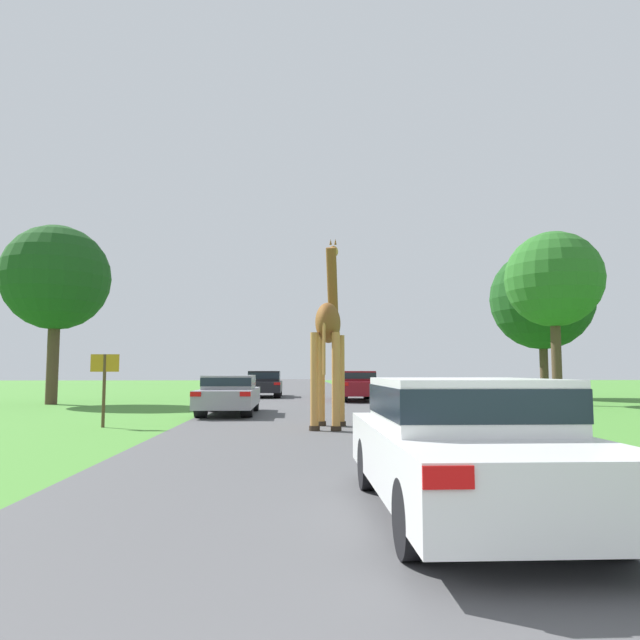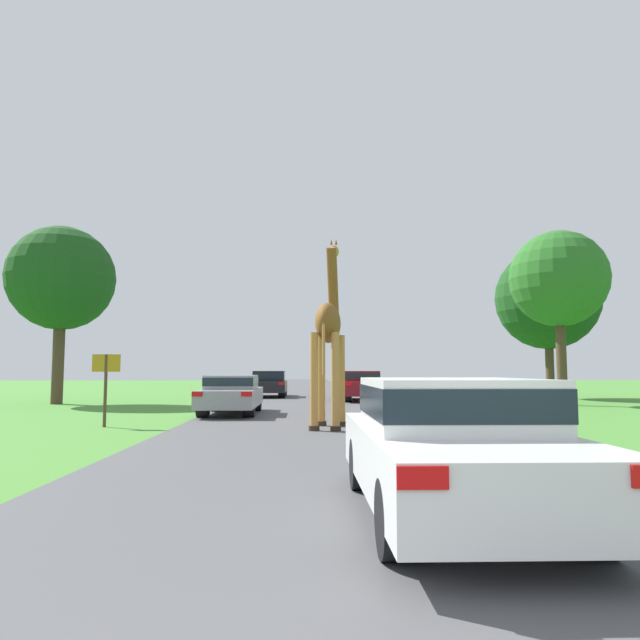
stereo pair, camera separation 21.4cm
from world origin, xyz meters
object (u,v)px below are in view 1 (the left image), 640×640
car_lead_maroon (464,442)px  tree_far_right (56,278)px  giraffe_near_road (329,332)px  sign_post (104,376)px  car_far_ahead (265,383)px  tree_left_edge (554,280)px  tree_right_cluster (542,299)px  car_queue_left (229,393)px  car_queue_right (356,384)px

car_lead_maroon → tree_far_right: size_ratio=0.56×
giraffe_near_road → sign_post: giraffe_near_road is taller
car_far_ahead → sign_post: 16.44m
tree_left_edge → car_far_ahead: bearing=148.1°
car_far_ahead → tree_right_cluster: size_ratio=0.56×
car_queue_left → tree_left_edge: 14.29m
car_far_ahead → tree_left_edge: (12.37, -7.69, 4.42)m
car_queue_right → tree_right_cluster: (9.75, 1.57, 4.29)m
car_far_ahead → sign_post: (-3.16, -16.13, 0.53)m
car_queue_right → sign_post: 14.49m
car_queue_left → tree_right_cluster: 18.19m
car_lead_maroon → car_queue_right: car_queue_right is taller
car_far_ahead → car_lead_maroon: bearing=-82.5°
car_queue_left → tree_far_right: size_ratio=0.59×
car_queue_left → tree_right_cluster: size_ratio=0.58×
tree_left_edge → sign_post: (-15.52, -8.44, -3.90)m
tree_right_cluster → tree_far_right: tree_right_cluster is taller
car_lead_maroon → car_far_ahead: (-3.29, 25.04, 0.02)m
car_far_ahead → tree_far_right: (-8.53, -6.30, 4.57)m
tree_far_right → car_queue_right: bearing=10.7°
tree_left_edge → tree_far_right: bearing=176.2°
car_lead_maroon → tree_right_cluster: bearing=64.3°
car_lead_maroon → car_queue_left: size_ratio=0.95×
car_lead_maroon → sign_post: bearing=125.9°
car_queue_left → car_far_ahead: bearing=87.6°
tree_left_edge → car_queue_left: bearing=-161.6°
tree_right_cluster → sign_post: size_ratio=4.20×
tree_far_right → sign_post: size_ratio=4.16×
car_queue_right → tree_far_right: tree_far_right is taller
tree_right_cluster → tree_left_edge: bearing=-109.1°
giraffe_near_road → tree_right_cluster: (11.79, 14.23, 2.67)m
car_queue_right → tree_left_edge: 9.81m
giraffe_near_road → tree_left_edge: tree_left_edge is taller
car_lead_maroon → sign_post: sign_post is taller
giraffe_near_road → car_queue_left: size_ratio=1.12×
sign_post → car_lead_maroon: bearing=-54.1°
car_lead_maroon → sign_post: size_ratio=2.33×
car_far_ahead → sign_post: bearing=-101.1°
car_queue_left → tree_left_edge: bearing=18.4°
car_queue_right → tree_far_right: 14.01m
tree_right_cluster → sign_post: (-17.40, -13.86, -3.78)m
car_queue_left → tree_left_edge: size_ratio=0.62×
car_queue_left → sign_post: 4.96m
tree_far_right → sign_post: bearing=-61.3°
car_lead_maroon → tree_left_edge: tree_left_edge is taller
sign_post → tree_left_edge: bearing=28.5°
car_queue_left → car_far_ahead: car_far_ahead is taller
giraffe_near_road → tree_left_edge: (9.91, 8.81, 2.79)m
tree_left_edge → sign_post: 18.10m
tree_left_edge → sign_post: tree_left_edge is taller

